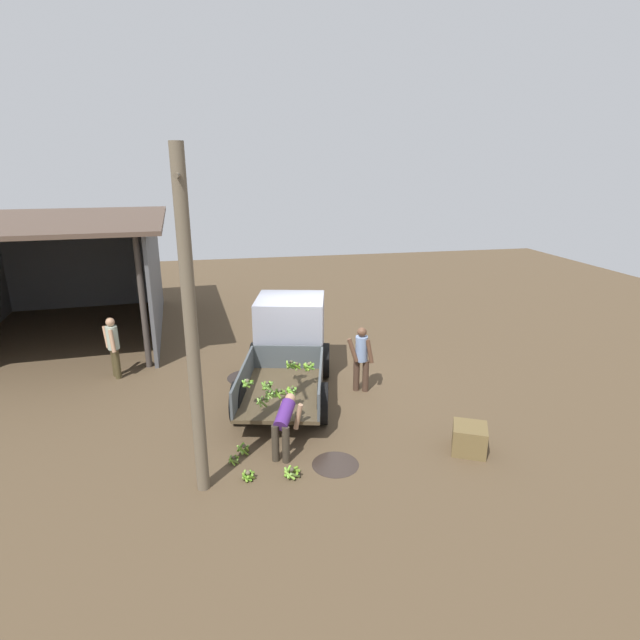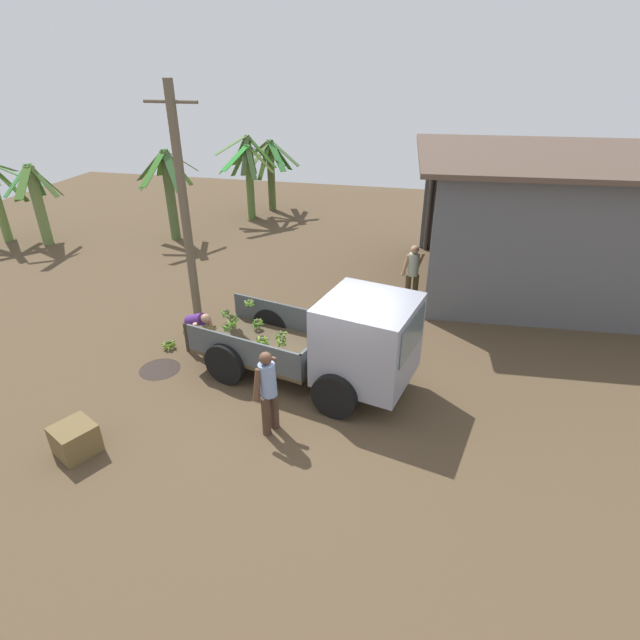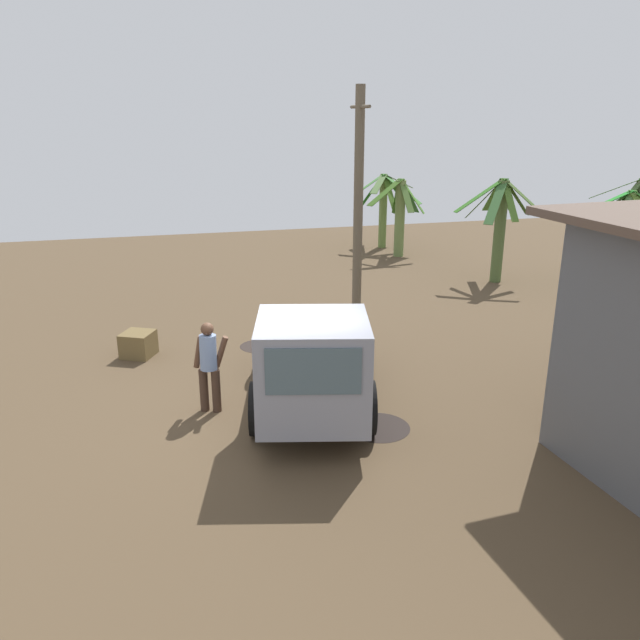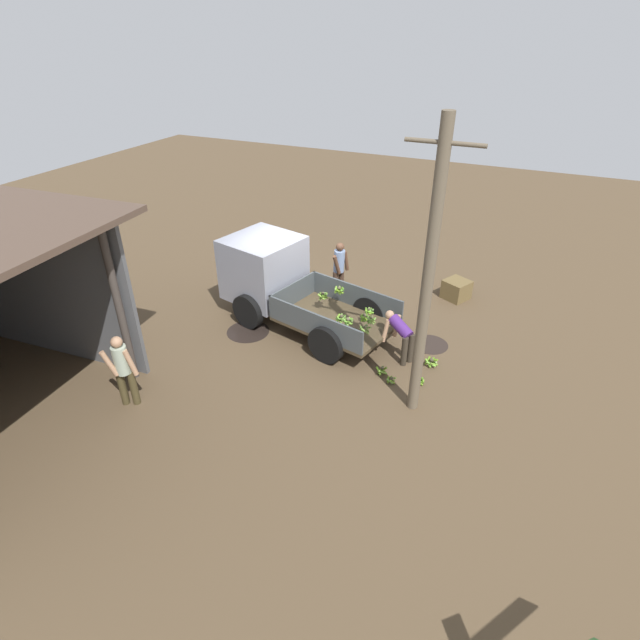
# 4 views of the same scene
# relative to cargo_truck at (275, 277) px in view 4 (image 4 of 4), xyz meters

# --- Properties ---
(ground) EXTENTS (36.00, 36.00, 0.00)m
(ground) POSITION_rel_cargo_truck_xyz_m (-0.32, -0.43, -1.08)
(ground) COLOR brown
(mud_patch_0) EXTENTS (1.06, 1.06, 0.01)m
(mud_patch_0) POSITION_rel_cargo_truck_xyz_m (0.25, 1.06, -1.07)
(mud_patch_0) COLOR black
(mud_patch_0) RESTS_ON ground
(mud_patch_1) EXTENTS (0.86, 0.86, 0.01)m
(mud_patch_1) POSITION_rel_cargo_truck_xyz_m (-4.02, -0.24, -1.07)
(mud_patch_1) COLOR #2C211C
(mud_patch_1) RESTS_ON ground
(cargo_truck) EXTENTS (4.72, 2.72, 2.02)m
(cargo_truck) POSITION_rel_cargo_truck_xyz_m (0.00, 0.00, 0.00)
(cargo_truck) COLOR #493B27
(cargo_truck) RESTS_ON ground
(utility_pole) EXTENTS (1.22, 0.21, 5.54)m
(utility_pole) POSITION_rel_cargo_truck_xyz_m (-4.23, 2.10, 1.75)
(utility_pole) COLOR brown
(utility_pole) RESTS_ON ground
(person_foreground_visitor) EXTENTS (0.43, 0.64, 1.62)m
(person_foreground_visitor) POSITION_rel_cargo_truck_xyz_m (-1.10, -1.56, -0.18)
(person_foreground_visitor) COLOR #432E23
(person_foreground_visitor) RESTS_ON ground
(person_worker_loading) EXTENTS (0.78, 0.68, 1.08)m
(person_worker_loading) POSITION_rel_cargo_truck_xyz_m (-3.49, 0.61, -0.41)
(person_worker_loading) COLOR #352D23
(person_worker_loading) RESTS_ON ground
(person_bystander_near_shed) EXTENTS (0.60, 0.47, 1.60)m
(person_bystander_near_shed) POSITION_rel_cargo_truck_xyz_m (0.96, 4.37, -0.19)
(person_bystander_near_shed) COLOR #433921
(person_bystander_near_shed) RESTS_ON ground
(banana_bunch_on_ground_0) EXTENTS (0.24, 0.24, 0.18)m
(banana_bunch_on_ground_0) POSITION_rel_cargo_truck_xyz_m (-4.16, 1.35, -0.98)
(banana_bunch_on_ground_0) COLOR brown
(banana_bunch_on_ground_0) RESTS_ON ground
(banana_bunch_on_ground_1) EXTENTS (0.28, 0.25, 0.22)m
(banana_bunch_on_ground_1) POSITION_rel_cargo_truck_xyz_m (-3.34, 1.37, -0.95)
(banana_bunch_on_ground_1) COLOR brown
(banana_bunch_on_ground_1) RESTS_ON ground
(banana_bunch_on_ground_2) EXTENTS (0.20, 0.20, 0.16)m
(banana_bunch_on_ground_2) POSITION_rel_cargo_truck_xyz_m (-3.61, 1.57, -0.98)
(banana_bunch_on_ground_2) COLOR #463F2D
(banana_bunch_on_ground_2) RESTS_ON ground
(banana_bunch_on_ground_3) EXTENTS (0.31, 0.30, 0.20)m
(banana_bunch_on_ground_3) POSITION_rel_cargo_truck_xyz_m (-4.24, 0.59, -0.97)
(banana_bunch_on_ground_3) COLOR #463F2D
(banana_bunch_on_ground_3) RESTS_ON ground
(wooden_crate_0) EXTENTS (0.83, 0.83, 0.53)m
(wooden_crate_0) POSITION_rel_cargo_truck_xyz_m (-4.09, -2.84, -0.81)
(wooden_crate_0) COLOR brown
(wooden_crate_0) RESTS_ON ground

